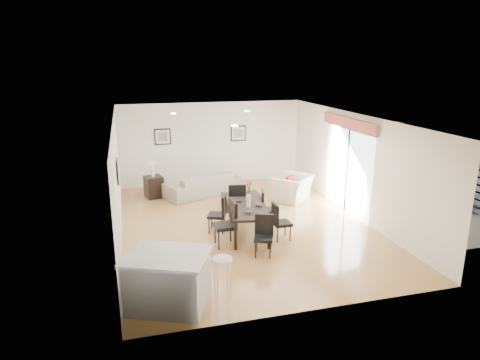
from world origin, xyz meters
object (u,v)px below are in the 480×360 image
object	(u,v)px
sofa	(202,184)
armchair	(292,188)
dining_table	(249,210)
coffee_table	(241,201)
dining_chair_head	(264,233)
dining_chair_wfar	(220,212)
dining_chair_wnear	(229,221)
kitchen_island	(168,280)
dining_chair_foot	(237,200)
side_table	(154,187)
dining_chair_enear	(279,220)
bar_stool	(222,264)
dining_chair_efar	(267,206)

from	to	relation	value
sofa	armchair	distance (m)	2.74
dining_table	coffee_table	xyz separation A→B (m)	(0.34, 1.89, -0.42)
sofa	dining_chair_head	size ratio (longest dim) A/B	2.68
dining_chair_wfar	dining_chair_head	bearing A→B (deg)	45.59
dining_chair_wnear	coffee_table	xyz separation A→B (m)	(0.92, 2.31, -0.37)
sofa	kitchen_island	bearing A→B (deg)	51.11
dining_chair_foot	coffee_table	xyz separation A→B (m)	(0.35, 0.85, -0.34)
dining_table	side_table	bearing A→B (deg)	128.84
dining_table	dining_chair_enear	bearing A→B (deg)	-24.95
side_table	bar_stool	world-z (taller)	bar_stool
dining_chair_head	coffee_table	world-z (taller)	dining_chair_head
kitchen_island	side_table	bearing A→B (deg)	112.09
dining_chair_enear	side_table	distance (m)	4.72
dining_chair_head	side_table	xyz separation A→B (m)	(-1.97, 4.61, -0.16)
dining_chair_efar	coffee_table	bearing A→B (deg)	26.26
dining_chair_wnear	side_table	size ratio (longest dim) A/B	1.59
coffee_table	side_table	bearing A→B (deg)	144.43
armchair	dining_chair_head	size ratio (longest dim) A/B	1.31
dining_chair_wnear	bar_stool	bearing A→B (deg)	-17.23
dining_chair_wfar	kitchen_island	size ratio (longest dim) A/B	0.56
dining_chair_efar	coffee_table	distance (m)	1.50
sofa	dining_chair_foot	size ratio (longest dim) A/B	2.37
dining_chair_wfar	dining_chair_efar	size ratio (longest dim) A/B	0.99
armchair	dining_chair_foot	distance (m)	2.33
bar_stool	dining_chair_efar	bearing A→B (deg)	58.84
coffee_table	bar_stool	distance (m)	4.72
dining_chair_efar	dining_table	bearing A→B (deg)	142.63
dining_chair_efar	bar_stool	size ratio (longest dim) A/B	1.23
dining_chair_enear	dining_chair_efar	distance (m)	0.86
dining_table	kitchen_island	size ratio (longest dim) A/B	1.10
armchair	dining_chair_wfar	bearing A→B (deg)	-8.19
dining_table	dining_chair_head	world-z (taller)	dining_chair_head
dining_chair_wnear	dining_chair_foot	world-z (taller)	dining_chair_wnear
kitchen_island	bar_stool	size ratio (longest dim) A/B	2.18
coffee_table	bar_stool	size ratio (longest dim) A/B	1.36
armchair	dining_chair_head	distance (m)	3.82
coffee_table	dining_table	bearing A→B (deg)	-99.38
dining_chair_head	kitchen_island	world-z (taller)	kitchen_island
sofa	kitchen_island	distance (m)	6.19
dining_chair_foot	kitchen_island	distance (m)	4.17
kitchen_island	bar_stool	xyz separation A→B (m)	(0.93, 0.00, 0.17)
dining_chair_head	bar_stool	world-z (taller)	dining_chair_head
kitchen_island	coffee_table	bearing A→B (deg)	84.81
armchair	dining_chair_wnear	distance (m)	3.69
kitchen_island	dining_chair_wfar	bearing A→B (deg)	86.28
armchair	dining_table	bearing A→B (deg)	4.72
armchair	bar_stool	size ratio (longest dim) A/B	1.51
dining_chair_enear	bar_stool	world-z (taller)	dining_chair_enear
dining_chair_foot	coffee_table	size ratio (longest dim) A/B	0.96
dining_chair_wnear	dining_chair_enear	distance (m)	1.18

